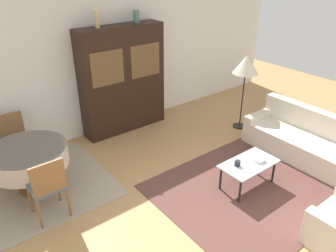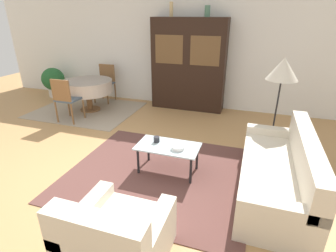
{
  "view_description": "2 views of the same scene",
  "coord_description": "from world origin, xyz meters",
  "px_view_note": "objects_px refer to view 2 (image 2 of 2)",
  "views": [
    {
      "loc": [
        -2.54,
        -2.14,
        3.26
      ],
      "look_at": [
        0.2,
        1.4,
        0.95
      ],
      "focal_mm": 35.0,
      "sensor_mm": 36.0,
      "label": 1
    },
    {
      "loc": [
        2.12,
        -2.78,
        2.21
      ],
      "look_at": [
        1.04,
        0.44,
        0.75
      ],
      "focal_mm": 28.0,
      "sensor_mm": 36.0,
      "label": 2
    }
  ],
  "objects_px": {
    "display_cabinet": "(188,65)",
    "vase_short": "(207,11)",
    "coffee_table": "(168,149)",
    "bowl": "(178,147)",
    "dining_table": "(88,87)",
    "cup": "(157,139)",
    "vase_tall": "(171,9)",
    "potted_plant": "(53,81)",
    "dining_chair_far": "(105,80)",
    "armchair": "(116,240)",
    "couch": "(279,173)",
    "dining_chair_near": "(66,97)",
    "floor_lamp": "(283,71)"
  },
  "relations": [
    {
      "from": "armchair",
      "to": "potted_plant",
      "type": "relative_size",
      "value": 1.07
    },
    {
      "from": "vase_short",
      "to": "armchair",
      "type": "bearing_deg",
      "value": -88.34
    },
    {
      "from": "vase_tall",
      "to": "potted_plant",
      "type": "height_order",
      "value": "vase_tall"
    },
    {
      "from": "dining_table",
      "to": "dining_chair_near",
      "type": "distance_m",
      "value": 0.8
    },
    {
      "from": "floor_lamp",
      "to": "armchair",
      "type": "bearing_deg",
      "value": -114.93
    },
    {
      "from": "coffee_table",
      "to": "dining_chair_near",
      "type": "bearing_deg",
      "value": 156.41
    },
    {
      "from": "coffee_table",
      "to": "bowl",
      "type": "distance_m",
      "value": 0.19
    },
    {
      "from": "dining_chair_far",
      "to": "dining_chair_near",
      "type": "bearing_deg",
      "value": 90.0
    },
    {
      "from": "dining_table",
      "to": "couch",
      "type": "bearing_deg",
      "value": -25.24
    },
    {
      "from": "display_cabinet",
      "to": "potted_plant",
      "type": "relative_size",
      "value": 2.61
    },
    {
      "from": "coffee_table",
      "to": "dining_chair_far",
      "type": "xyz_separation_m",
      "value": [
        -2.7,
        2.79,
        0.18
      ]
    },
    {
      "from": "dining_chair_near",
      "to": "vase_short",
      "type": "height_order",
      "value": "vase_short"
    },
    {
      "from": "coffee_table",
      "to": "cup",
      "type": "bearing_deg",
      "value": 163.03
    },
    {
      "from": "coffee_table",
      "to": "display_cabinet",
      "type": "distance_m",
      "value": 3.04
    },
    {
      "from": "dining_chair_far",
      "to": "vase_tall",
      "type": "distance_m",
      "value": 2.5
    },
    {
      "from": "dining_chair_near",
      "to": "cup",
      "type": "height_order",
      "value": "dining_chair_near"
    },
    {
      "from": "floor_lamp",
      "to": "couch",
      "type": "bearing_deg",
      "value": -88.48
    },
    {
      "from": "coffee_table",
      "to": "dining_chair_near",
      "type": "xyz_separation_m",
      "value": [
        -2.7,
        1.18,
        0.18
      ]
    },
    {
      "from": "floor_lamp",
      "to": "cup",
      "type": "bearing_deg",
      "value": -140.64
    },
    {
      "from": "coffee_table",
      "to": "display_cabinet",
      "type": "height_order",
      "value": "display_cabinet"
    },
    {
      "from": "coffee_table",
      "to": "display_cabinet",
      "type": "relative_size",
      "value": 0.43
    },
    {
      "from": "coffee_table",
      "to": "bowl",
      "type": "relative_size",
      "value": 4.95
    },
    {
      "from": "cup",
      "to": "vase_short",
      "type": "relative_size",
      "value": 0.39
    },
    {
      "from": "bowl",
      "to": "cup",
      "type": "bearing_deg",
      "value": 162.9
    },
    {
      "from": "couch",
      "to": "dining_chair_far",
      "type": "bearing_deg",
      "value": 56.54
    },
    {
      "from": "coffee_table",
      "to": "vase_tall",
      "type": "xyz_separation_m",
      "value": [
        -0.91,
        2.93,
        1.91
      ]
    },
    {
      "from": "couch",
      "to": "floor_lamp",
      "type": "relative_size",
      "value": 1.33
    },
    {
      "from": "floor_lamp",
      "to": "cup",
      "type": "height_order",
      "value": "floor_lamp"
    },
    {
      "from": "armchair",
      "to": "coffee_table",
      "type": "height_order",
      "value": "armchair"
    },
    {
      "from": "dining_table",
      "to": "bowl",
      "type": "bearing_deg",
      "value": -35.37
    },
    {
      "from": "dining_table",
      "to": "dining_chair_far",
      "type": "distance_m",
      "value": 0.8
    },
    {
      "from": "bowl",
      "to": "potted_plant",
      "type": "relative_size",
      "value": 0.23
    },
    {
      "from": "dining_table",
      "to": "dining_chair_far",
      "type": "relative_size",
      "value": 1.22
    },
    {
      "from": "couch",
      "to": "vase_short",
      "type": "height_order",
      "value": "vase_short"
    },
    {
      "from": "coffee_table",
      "to": "dining_table",
      "type": "xyz_separation_m",
      "value": [
        -2.7,
        1.98,
        0.21
      ]
    },
    {
      "from": "dining_table",
      "to": "potted_plant",
      "type": "bearing_deg",
      "value": 156.91
    },
    {
      "from": "display_cabinet",
      "to": "vase_short",
      "type": "xyz_separation_m",
      "value": [
        0.39,
        0.0,
        1.18
      ]
    },
    {
      "from": "display_cabinet",
      "to": "dining_table",
      "type": "bearing_deg",
      "value": -157.03
    },
    {
      "from": "coffee_table",
      "to": "vase_tall",
      "type": "bearing_deg",
      "value": 107.18
    },
    {
      "from": "display_cabinet",
      "to": "vase_short",
      "type": "height_order",
      "value": "vase_short"
    },
    {
      "from": "coffee_table",
      "to": "vase_tall",
      "type": "height_order",
      "value": "vase_tall"
    },
    {
      "from": "armchair",
      "to": "dining_table",
      "type": "bearing_deg",
      "value": 127.05
    },
    {
      "from": "dining_table",
      "to": "vase_short",
      "type": "distance_m",
      "value": 3.24
    },
    {
      "from": "coffee_table",
      "to": "vase_short",
      "type": "distance_m",
      "value": 3.47
    },
    {
      "from": "armchair",
      "to": "display_cabinet",
      "type": "relative_size",
      "value": 0.41
    },
    {
      "from": "display_cabinet",
      "to": "vase_tall",
      "type": "xyz_separation_m",
      "value": [
        -0.44,
        0.0,
        1.22
      ]
    },
    {
      "from": "potted_plant",
      "to": "display_cabinet",
      "type": "bearing_deg",
      "value": 3.8
    },
    {
      "from": "display_cabinet",
      "to": "cup",
      "type": "relative_size",
      "value": 23.69
    },
    {
      "from": "dining_chair_near",
      "to": "potted_plant",
      "type": "relative_size",
      "value": 1.17
    },
    {
      "from": "dining_table",
      "to": "cup",
      "type": "height_order",
      "value": "dining_table"
    }
  ]
}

